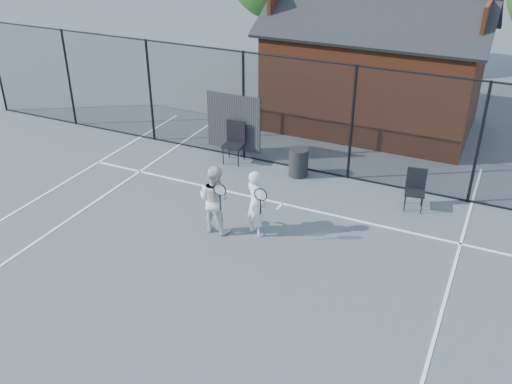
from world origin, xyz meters
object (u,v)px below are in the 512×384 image
at_px(player_back, 215,199).
at_px(chair_right, 415,191).
at_px(player_front, 256,203).
at_px(clubhouse, 374,75).
at_px(chair_left, 233,144).
at_px(waste_bin, 298,162).

relative_size(player_back, chair_right, 1.63).
distance_m(player_front, chair_right, 3.86).
relative_size(clubhouse, chair_right, 6.87).
xyz_separation_m(player_front, chair_left, (-2.11, 3.06, -0.21)).
height_order(player_back, waste_bin, player_back).
relative_size(player_back, waste_bin, 2.08).
bearing_deg(clubhouse, chair_right, -64.21).
relative_size(player_front, chair_left, 1.37).
distance_m(player_front, waste_bin, 3.09).
bearing_deg(waste_bin, chair_left, 180.00).
relative_size(player_front, player_back, 0.98).
relative_size(chair_right, waste_bin, 1.28).
bearing_deg(clubhouse, chair_left, -120.79).
distance_m(chair_left, waste_bin, 1.91).
bearing_deg(waste_bin, clubhouse, 80.67).
bearing_deg(player_back, player_front, 15.30).
bearing_deg(player_back, clubhouse, 79.84).
bearing_deg(clubhouse, player_front, -93.92).
bearing_deg(chair_left, player_front, -61.29).
distance_m(chair_right, waste_bin, 3.13).
bearing_deg(chair_right, waste_bin, 160.62).
relative_size(player_front, chair_right, 1.60).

